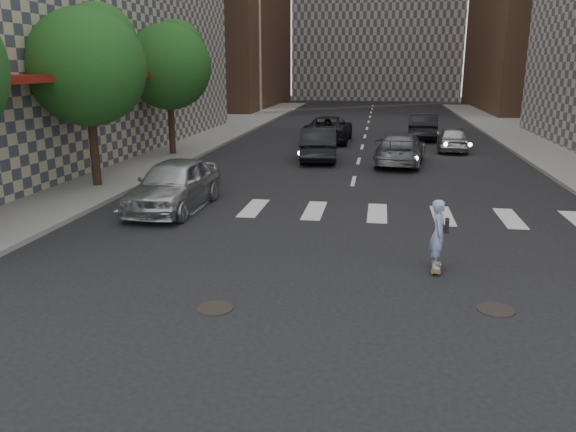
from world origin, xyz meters
name	(u,v)px	position (x,y,z in m)	size (l,w,h in m)	color
ground	(311,347)	(0.00, 0.00, 0.00)	(160.00, 160.00, 0.00)	black
sidewalk_left	(92,150)	(-14.50, 20.00, 0.07)	(13.00, 80.00, 0.15)	gray
tree_b	(90,62)	(-9.45, 11.14, 4.65)	(4.20, 4.20, 6.60)	#382619
tree_c	(170,63)	(-9.45, 19.14, 4.65)	(4.20, 4.20, 6.60)	#382619
manhole_b	(215,308)	(-2.00, 1.20, 0.01)	(0.70, 0.70, 0.02)	black
manhole_c	(496,310)	(3.30, 2.00, 0.01)	(0.70, 0.70, 0.02)	black
skateboarder	(439,234)	(2.37, 4.02, 0.87)	(0.45, 0.85, 1.65)	brown
silver_sedan	(174,184)	(-5.50, 8.51, 0.81)	(1.92, 4.78, 1.63)	#B4B6BC
traffic_car_a	(318,144)	(-2.00, 19.01, 0.79)	(1.68, 4.82, 1.59)	black
traffic_car_b	(400,148)	(1.95, 18.37, 0.75)	(2.10, 5.16, 1.50)	#5A5D62
traffic_car_c	(328,129)	(-2.14, 26.00, 0.79)	(2.61, 5.66, 1.57)	black
traffic_car_d	(453,138)	(4.90, 23.21, 0.68)	(1.60, 3.98, 1.36)	#9FA1A6
traffic_car_e	(423,126)	(3.67, 28.26, 0.82)	(1.73, 4.95, 1.63)	black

